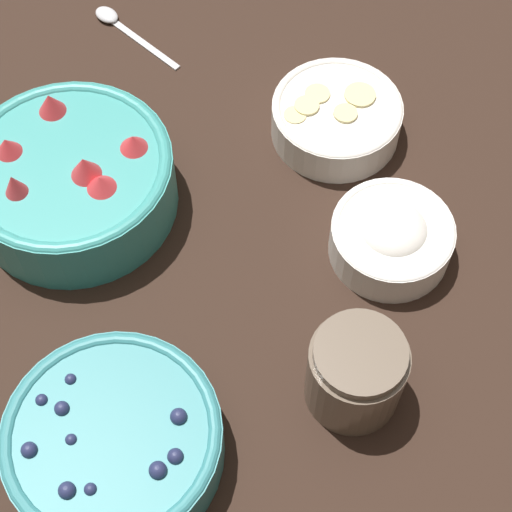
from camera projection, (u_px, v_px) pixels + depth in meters
The scene contains 7 objects.
ground_plane at pixel (202, 261), 0.86m from camera, with size 4.00×4.00×0.00m, color black.
bowl_strawberries at pixel (71, 178), 0.86m from camera, with size 0.21×0.21×0.09m.
bowl_blueberries at pixel (114, 441), 0.73m from camera, with size 0.19×0.19×0.06m.
bowl_bananas at pixel (336, 116), 0.92m from camera, with size 0.14×0.14×0.05m.
bowl_cream at pixel (392, 236), 0.84m from camera, with size 0.12×0.12×0.05m.
jar_chocolate at pixel (355, 374), 0.75m from camera, with size 0.09×0.09×0.09m.
spoon at pixel (121, 26), 1.02m from camera, with size 0.13×0.07×0.01m.
Camera 1 is at (-0.42, 0.13, 0.74)m, focal length 60.00 mm.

